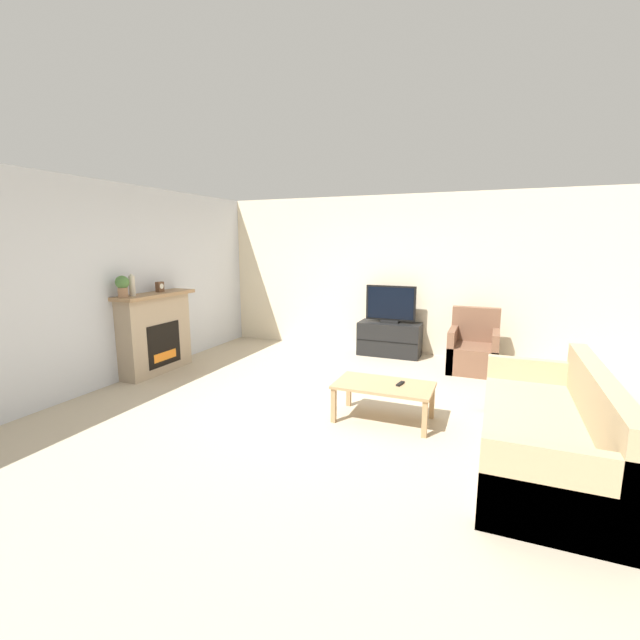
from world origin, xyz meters
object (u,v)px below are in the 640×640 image
at_px(potted_plant, 122,285).
at_px(tv_stand, 390,339).
at_px(armchair, 473,351).
at_px(mantel_clock, 160,287).
at_px(couch, 548,434).
at_px(remote, 400,384).
at_px(coffee_table, 384,388).
at_px(mantel_vase_left, 132,285).
at_px(tv, 391,305).
at_px(fireplace, 156,332).

height_order(potted_plant, tv_stand, potted_plant).
bearing_deg(armchair, tv_stand, 164.23).
height_order(mantel_clock, couch, mantel_clock).
bearing_deg(remote, tv_stand, 116.37).
distance_m(coffee_table, remote, 0.18).
bearing_deg(mantel_vase_left, tv, 41.71).
bearing_deg(remote, mantel_clock, -177.39).
xyz_separation_m(fireplace, mantel_vase_left, (0.02, -0.39, 0.73)).
height_order(remote, couch, couch).
bearing_deg(coffee_table, fireplace, 172.69).
bearing_deg(tv, fireplace, -142.90).
bearing_deg(tv, coffee_table, -78.04).
distance_m(fireplace, remote, 3.75).
height_order(fireplace, potted_plant, potted_plant).
relative_size(potted_plant, armchair, 0.31).
distance_m(mantel_vase_left, armchair, 5.00).
bearing_deg(tv_stand, remote, -74.44).
distance_m(mantel_clock, remote, 3.84).
height_order(fireplace, mantel_vase_left, mantel_vase_left).
relative_size(tv_stand, armchair, 1.12).
xyz_separation_m(tv_stand, coffee_table, (0.57, -2.71, 0.08)).
xyz_separation_m(potted_plant, armchair, (4.33, 2.42, -1.05)).
height_order(mantel_vase_left, armchair, mantel_vase_left).
bearing_deg(coffee_table, remote, 17.07).
bearing_deg(couch, mantel_clock, 169.05).
relative_size(mantel_clock, tv_stand, 0.14).
bearing_deg(tv_stand, armchair, -15.77).
distance_m(armchair, coffee_table, 2.46).
distance_m(remote, couch, 1.45).
xyz_separation_m(tv, couch, (2.12, -3.11, -0.58)).
height_order(potted_plant, armchair, potted_plant).
bearing_deg(mantel_clock, remote, -8.20).
height_order(mantel_vase_left, tv_stand, mantel_vase_left).
height_order(fireplace, coffee_table, fireplace).
relative_size(mantel_clock, potted_plant, 0.52).
distance_m(fireplace, armchair, 4.75).
height_order(tv, couch, tv).
relative_size(potted_plant, coffee_table, 0.28).
bearing_deg(tv, armchair, -15.69).
bearing_deg(potted_plant, coffee_table, 1.51).
bearing_deg(tv, mantel_clock, -144.35).
bearing_deg(tv, potted_plant, -136.60).
height_order(fireplace, remote, fireplace).
bearing_deg(mantel_clock, mantel_vase_left, -90.08).
relative_size(mantel_clock, couch, 0.07).
bearing_deg(fireplace, mantel_vase_left, -87.51).
xyz_separation_m(mantel_vase_left, potted_plant, (0.00, -0.16, 0.02)).
relative_size(mantel_vase_left, armchair, 0.33).
bearing_deg(potted_plant, couch, -3.43).
bearing_deg(potted_plant, remote, 2.23).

